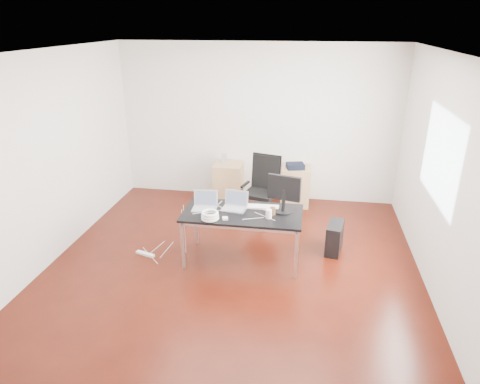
% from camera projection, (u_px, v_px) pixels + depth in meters
% --- Properties ---
extents(room_shell, '(5.00, 5.00, 5.00)m').
position_uv_depth(room_shell, '(236.00, 168.00, 5.39)').
color(room_shell, '#340D05').
rests_on(room_shell, ground).
extents(desk, '(1.60, 0.80, 0.73)m').
position_uv_depth(desk, '(243.00, 216.00, 5.77)').
color(desk, black).
rests_on(desk, ground).
extents(office_chair, '(0.59, 0.61, 1.08)m').
position_uv_depth(office_chair, '(262.00, 186.00, 7.00)').
color(office_chair, black).
rests_on(office_chair, ground).
extents(filing_cabinet_left, '(0.50, 0.50, 0.70)m').
position_uv_depth(filing_cabinet_left, '(228.00, 182.00, 7.90)').
color(filing_cabinet_left, tan).
rests_on(filing_cabinet_left, ground).
extents(filing_cabinet_right, '(0.50, 0.50, 0.70)m').
position_uv_depth(filing_cabinet_right, '(296.00, 186.00, 7.71)').
color(filing_cabinet_right, tan).
rests_on(filing_cabinet_right, ground).
extents(pc_tower, '(0.28, 0.48, 0.44)m').
position_uv_depth(pc_tower, '(335.00, 238.00, 6.15)').
color(pc_tower, black).
rests_on(pc_tower, ground).
extents(wastebasket, '(0.27, 0.27, 0.28)m').
position_uv_depth(wastebasket, '(237.00, 196.00, 7.82)').
color(wastebasket, black).
rests_on(wastebasket, ground).
extents(power_strip, '(0.30, 0.15, 0.04)m').
position_uv_depth(power_strip, '(145.00, 254.00, 6.12)').
color(power_strip, white).
rests_on(power_strip, ground).
extents(laptop_left, '(0.35, 0.27, 0.23)m').
position_uv_depth(laptop_left, '(205.00, 205.00, 5.85)').
color(laptop_left, silver).
rests_on(laptop_left, desk).
extents(laptop_right, '(0.36, 0.29, 0.23)m').
position_uv_depth(laptop_right, '(235.00, 205.00, 5.84)').
color(laptop_right, silver).
rests_on(laptop_right, desk).
extents(monitor, '(0.45, 0.26, 0.51)m').
position_uv_depth(monitor, '(284.00, 192.00, 5.67)').
color(monitor, black).
rests_on(monitor, desk).
extents(keyboard, '(0.44, 0.16, 0.02)m').
position_uv_depth(keyboard, '(263.00, 207.00, 5.89)').
color(keyboard, white).
rests_on(keyboard, desk).
extents(cup_white, '(0.10, 0.10, 0.12)m').
position_uv_depth(cup_white, '(269.00, 214.00, 5.56)').
color(cup_white, white).
rests_on(cup_white, desk).
extents(cup_brown, '(0.08, 0.08, 0.10)m').
position_uv_depth(cup_brown, '(273.00, 211.00, 5.67)').
color(cup_brown, brown).
rests_on(cup_brown, desk).
extents(cable_coil, '(0.24, 0.24, 0.11)m').
position_uv_depth(cable_coil, '(210.00, 216.00, 5.53)').
color(cable_coil, white).
rests_on(cable_coil, desk).
extents(power_adapter, '(0.09, 0.09, 0.03)m').
position_uv_depth(power_adapter, '(225.00, 218.00, 5.54)').
color(power_adapter, white).
rests_on(power_adapter, desk).
extents(speaker, '(0.10, 0.09, 0.18)m').
position_uv_depth(speaker, '(224.00, 158.00, 7.77)').
color(speaker, '#9E9E9E').
rests_on(speaker, filing_cabinet_left).
extents(navy_garment, '(0.35, 0.31, 0.09)m').
position_uv_depth(navy_garment, '(295.00, 166.00, 7.51)').
color(navy_garment, black).
rests_on(navy_garment, filing_cabinet_right).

